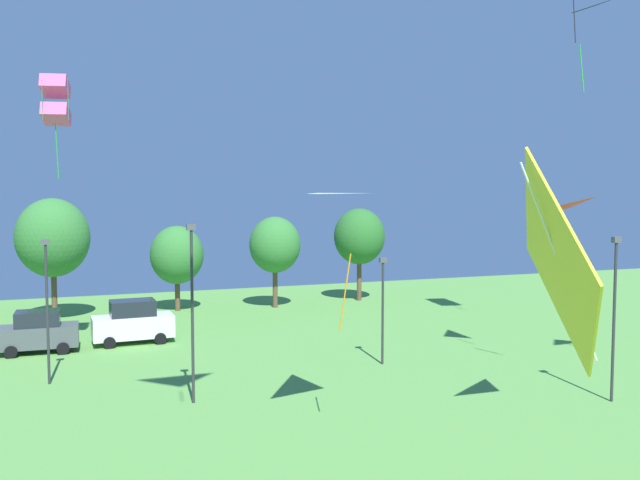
{
  "coord_description": "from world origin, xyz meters",
  "views": [
    {
      "loc": [
        -6.13,
        2.35,
        8.52
      ],
      "look_at": [
        -1.18,
        15.99,
        7.47
      ],
      "focal_mm": 38.0,
      "sensor_mm": 36.0,
      "label": 1
    }
  ],
  "objects_px": {
    "light_post_0": "(47,303)",
    "light_post_2": "(192,304)",
    "kite_flying_8": "(56,100)",
    "treeline_tree_4": "(275,245)",
    "treeline_tree_3": "(177,255)",
    "kite_flying_6": "(559,264)",
    "treeline_tree_2": "(53,238)",
    "kite_flying_1": "(372,224)",
    "kite_flying_2": "(598,220)",
    "kite_flying_4": "(571,32)",
    "treeline_tree_5": "(359,237)",
    "kite_flying_10": "(545,227)",
    "light_post_3": "(383,303)",
    "parked_car_leftmost": "(38,332)",
    "parked_car_second_from_left": "(133,322)",
    "light_post_1": "(614,310)"
  },
  "relations": [
    {
      "from": "kite_flying_10",
      "to": "treeline_tree_4",
      "type": "height_order",
      "value": "kite_flying_10"
    },
    {
      "from": "kite_flying_4",
      "to": "kite_flying_6",
      "type": "height_order",
      "value": "kite_flying_4"
    },
    {
      "from": "kite_flying_10",
      "to": "parked_car_second_from_left",
      "type": "height_order",
      "value": "kite_flying_10"
    },
    {
      "from": "parked_car_leftmost",
      "to": "light_post_3",
      "type": "bearing_deg",
      "value": -26.12
    },
    {
      "from": "parked_car_leftmost",
      "to": "treeline_tree_3",
      "type": "distance_m",
      "value": 13.69
    },
    {
      "from": "kite_flying_2",
      "to": "treeline_tree_2",
      "type": "height_order",
      "value": "treeline_tree_2"
    },
    {
      "from": "kite_flying_1",
      "to": "kite_flying_2",
      "type": "xyz_separation_m",
      "value": [
        6.94,
        -2.9,
        0.15
      ]
    },
    {
      "from": "kite_flying_10",
      "to": "light_post_0",
      "type": "relative_size",
      "value": 0.3
    },
    {
      "from": "light_post_2",
      "to": "treeline_tree_5",
      "type": "bearing_deg",
      "value": 52.37
    },
    {
      "from": "kite_flying_6",
      "to": "treeline_tree_4",
      "type": "height_order",
      "value": "kite_flying_6"
    },
    {
      "from": "light_post_0",
      "to": "treeline_tree_5",
      "type": "distance_m",
      "value": 27.45
    },
    {
      "from": "kite_flying_6",
      "to": "treeline_tree_5",
      "type": "distance_m",
      "value": 44.67
    },
    {
      "from": "kite_flying_6",
      "to": "treeline_tree_3",
      "type": "relative_size",
      "value": 0.44
    },
    {
      "from": "kite_flying_2",
      "to": "kite_flying_6",
      "type": "bearing_deg",
      "value": -133.78
    },
    {
      "from": "kite_flying_2",
      "to": "kite_flying_10",
      "type": "distance_m",
      "value": 8.29
    },
    {
      "from": "treeline_tree_5",
      "to": "treeline_tree_4",
      "type": "bearing_deg",
      "value": -173.18
    },
    {
      "from": "kite_flying_4",
      "to": "treeline_tree_5",
      "type": "xyz_separation_m",
      "value": [
        1.41,
        25.08,
        -10.03
      ]
    },
    {
      "from": "parked_car_second_from_left",
      "to": "treeline_tree_3",
      "type": "relative_size",
      "value": 0.74
    },
    {
      "from": "light_post_3",
      "to": "treeline_tree_5",
      "type": "height_order",
      "value": "treeline_tree_5"
    },
    {
      "from": "light_post_2",
      "to": "treeline_tree_3",
      "type": "xyz_separation_m",
      "value": [
        2.42,
        21.48,
        -0.03
      ]
    },
    {
      "from": "light_post_0",
      "to": "treeline_tree_3",
      "type": "distance_m",
      "value": 18.45
    },
    {
      "from": "treeline_tree_5",
      "to": "kite_flying_6",
      "type": "bearing_deg",
      "value": -110.36
    },
    {
      "from": "kite_flying_4",
      "to": "parked_car_second_from_left",
      "type": "xyz_separation_m",
      "value": [
        -16.39,
        15.75,
        -13.82
      ]
    },
    {
      "from": "kite_flying_8",
      "to": "treeline_tree_4",
      "type": "xyz_separation_m",
      "value": [
        14.4,
        11.7,
        -8.31
      ]
    },
    {
      "from": "parked_car_second_from_left",
      "to": "treeline_tree_2",
      "type": "bearing_deg",
      "value": 113.96
    },
    {
      "from": "light_post_3",
      "to": "kite_flying_8",
      "type": "bearing_deg",
      "value": 158.74
    },
    {
      "from": "kite_flying_6",
      "to": "treeline_tree_2",
      "type": "distance_m",
      "value": 41.69
    },
    {
      "from": "kite_flying_4",
      "to": "light_post_1",
      "type": "bearing_deg",
      "value": -60.79
    },
    {
      "from": "treeline_tree_3",
      "to": "light_post_3",
      "type": "bearing_deg",
      "value": -68.35
    },
    {
      "from": "kite_flying_1",
      "to": "treeline_tree_2",
      "type": "height_order",
      "value": "treeline_tree_2"
    },
    {
      "from": "treeline_tree_2",
      "to": "treeline_tree_3",
      "type": "relative_size",
      "value": 1.33
    },
    {
      "from": "treeline_tree_5",
      "to": "light_post_2",
      "type": "bearing_deg",
      "value": -127.63
    },
    {
      "from": "kite_flying_1",
      "to": "kite_flying_8",
      "type": "relative_size",
      "value": 0.77
    },
    {
      "from": "kite_flying_1",
      "to": "kite_flying_6",
      "type": "xyz_separation_m",
      "value": [
        -4.26,
        -14.59,
        0.3
      ]
    },
    {
      "from": "light_post_1",
      "to": "treeline_tree_5",
      "type": "bearing_deg",
      "value": 89.13
    },
    {
      "from": "light_post_0",
      "to": "light_post_2",
      "type": "bearing_deg",
      "value": -41.12
    },
    {
      "from": "light_post_0",
      "to": "light_post_3",
      "type": "height_order",
      "value": "light_post_0"
    },
    {
      "from": "light_post_2",
      "to": "treeline_tree_5",
      "type": "height_order",
      "value": "light_post_2"
    },
    {
      "from": "kite_flying_2",
      "to": "kite_flying_4",
      "type": "distance_m",
      "value": 9.47
    },
    {
      "from": "light_post_0",
      "to": "light_post_2",
      "type": "distance_m",
      "value": 7.39
    },
    {
      "from": "kite_flying_1",
      "to": "light_post_1",
      "type": "height_order",
      "value": "kite_flying_1"
    },
    {
      "from": "light_post_0",
      "to": "light_post_1",
      "type": "relative_size",
      "value": 0.96
    },
    {
      "from": "kite_flying_8",
      "to": "treeline_tree_4",
      "type": "distance_m",
      "value": 20.33
    },
    {
      "from": "kite_flying_8",
      "to": "parked_car_second_from_left",
      "type": "xyz_separation_m",
      "value": [
        3.66,
        3.21,
        -11.71
      ]
    },
    {
      "from": "parked_car_second_from_left",
      "to": "treeline_tree_4",
      "type": "distance_m",
      "value": 14.11
    },
    {
      "from": "kite_flying_10",
      "to": "parked_car_leftmost",
      "type": "relative_size",
      "value": 0.48
    },
    {
      "from": "kite_flying_1",
      "to": "kite_flying_10",
      "type": "height_order",
      "value": "kite_flying_10"
    },
    {
      "from": "kite_flying_1",
      "to": "kite_flying_6",
      "type": "relative_size",
      "value": 1.44
    },
    {
      "from": "light_post_3",
      "to": "treeline_tree_2",
      "type": "height_order",
      "value": "treeline_tree_2"
    },
    {
      "from": "kite_flying_1",
      "to": "light_post_3",
      "type": "relative_size",
      "value": 0.73
    }
  ]
}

